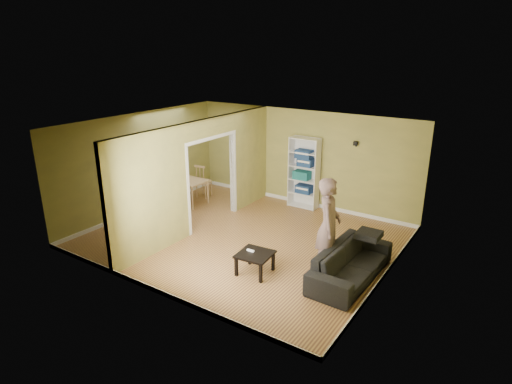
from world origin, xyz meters
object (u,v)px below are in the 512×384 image
Objects in this scene: bookshelf at (305,173)px; coffee_table at (255,256)px; chair_near at (170,194)px; dining_table at (186,182)px; chair_left at (166,183)px; sofa at (351,258)px; person at (329,218)px; chair_far at (204,181)px.

bookshelf is 3.93m from coffee_table.
chair_near is at bearing 157.43° from coffee_table.
chair_near is at bearing -87.85° from dining_table.
chair_near is (0.74, -0.59, -0.02)m from chair_left.
sofa is at bearing 77.98° from chair_left.
person is 3.53× the size of coffee_table.
sofa is 5.67m from chair_far.
chair_far is at bearing 142.09° from coffee_table.
chair_left is at bearing -173.89° from dining_table.
coffee_table is 4.95m from chair_left.
coffee_table is 4.67m from chair_far.
sofa is at bearing -111.42° from person.
bookshelf is 2.96m from chair_far.
chair_left is 1.00× the size of chair_far.
coffee_table is at bearing -76.55° from bookshelf.
chair_left is (-4.46, 2.13, 0.13)m from coffee_table.
chair_left reaches higher than dining_table.
dining_table is (-4.86, 1.35, -0.51)m from person.
chair_left reaches higher than coffee_table.
chair_far is (-5.29, 2.03, 0.07)m from sofa.
chair_left is (-5.57, 1.28, -0.62)m from person.
person is at bearing 77.10° from chair_left.
chair_left is 0.94m from chair_near.
chair_far is (0.78, 0.73, 0.00)m from chair_left.
chair_far is (0.07, 0.66, -0.11)m from dining_table.
sofa is 3.91m from bookshelf.
coffee_table is 4.03m from chair_near.
bookshelf is 3.63m from chair_near.
person is at bearing -55.48° from bookshelf.
dining_table is 1.17× the size of chair_near.
person is at bearing 37.67° from coffee_table.
bookshelf is (-2.52, 2.94, 0.54)m from sofa.
chair_left is (-6.08, 1.30, 0.07)m from sofa.
chair_left is at bearing 38.11° from chair_far.
dining_table is 0.67m from chair_far.
person is 5.07m from dining_table.
sofa is at bearing -49.46° from bookshelf.
bookshelf is 1.96× the size of chair_left.
chair_near reaches higher than sofa.
chair_left is at bearing 154.46° from coffee_table.
chair_left is at bearing 57.71° from person.
dining_table is 1.10× the size of chair_far.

